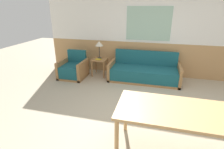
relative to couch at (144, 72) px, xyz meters
name	(u,v)px	position (x,y,z in m)	size (l,w,h in m)	color
ground_plane	(150,122)	(0.32, -2.08, -0.25)	(16.00, 16.00, 0.00)	#B2A58C
wall_back	(158,33)	(0.30, 0.55, 1.11)	(7.20, 0.09, 2.70)	tan
couch	(144,72)	(0.00, 0.00, 0.00)	(2.07, 0.85, 0.84)	#9E7042
armchair	(73,70)	(-2.17, -0.30, 0.00)	(0.77, 0.78, 0.80)	#9E7042
side_table	(100,62)	(-1.42, 0.07, 0.19)	(0.45, 0.45, 0.55)	#9E7042
table_lamp	(99,44)	(-1.45, 0.14, 0.75)	(0.25, 0.25, 0.55)	#262628
book_stack	(98,59)	(-1.43, -0.01, 0.31)	(0.18, 0.16, 0.02)	gold
dining_table	(189,116)	(0.81, -2.76, 0.45)	(1.99, 0.84, 0.77)	tan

